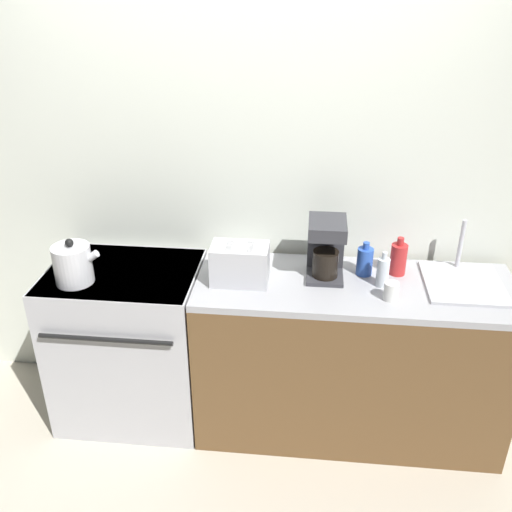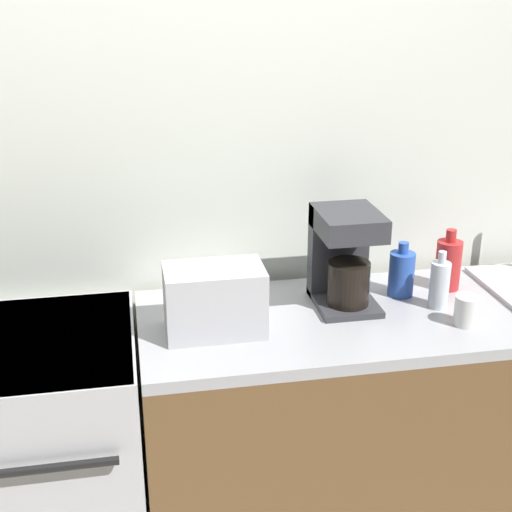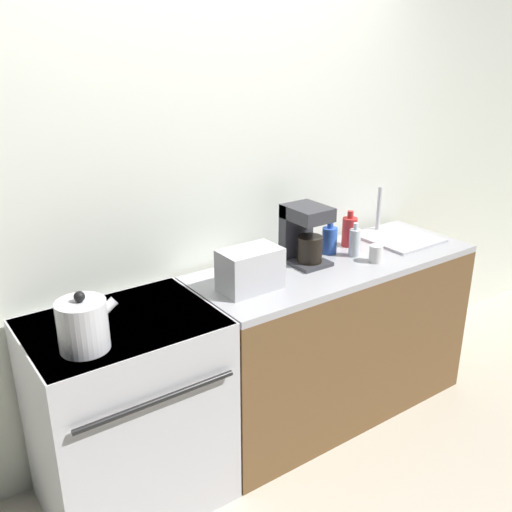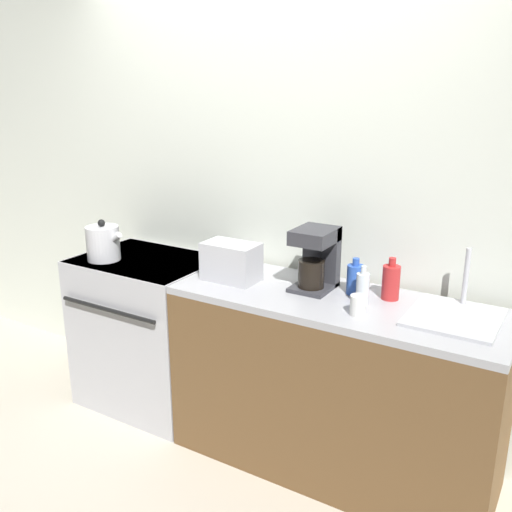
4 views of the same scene
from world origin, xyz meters
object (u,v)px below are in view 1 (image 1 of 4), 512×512
Objects in this scene: bottle_clear at (383,272)px; cup_white at (391,291)px; kettle at (73,264)px; coffee_maker at (326,245)px; stove at (130,342)px; toaster at (240,264)px; bottle_red at (398,259)px; bottle_blue at (365,261)px.

bottle_clear reaches higher than cup_white.
coffee_maker is at bearing 9.73° from kettle.
toaster reaches higher than stove.
stove is 4.50× the size of bottle_red.
cup_white is at bearing -65.33° from bottle_blue.
kettle reaches higher than cup_white.
coffee_maker reaches higher than stove.
cup_white is (-0.06, -0.26, -0.04)m from bottle_red.
bottle_blue is (1.46, 0.23, -0.03)m from kettle.
bottle_blue is (-0.17, -0.02, -0.01)m from bottle_red.
stove is at bearing -175.43° from coffee_maker.
toaster is at bearing -167.12° from bottle_blue.
toaster is 0.82m from bottle_red.
bottle_red is (0.09, 0.13, 0.01)m from bottle_clear.
bottle_red is (0.80, 0.17, -0.01)m from toaster.
kettle reaches higher than stove.
kettle is 1.57m from cup_white.
stove is 5.10× the size of bottle_blue.
stove is 1.47m from cup_white.
bottle_red is 1.13× the size of bottle_blue.
bottle_red reaches higher than stove.
kettle is at bearing -170.27° from coffee_maker.
coffee_maker is 0.31m from bottle_clear.
kettle reaches higher than toaster.
stove is at bearing -174.96° from bottle_red.
toaster is 0.45m from coffee_maker.
bottle_red is at bearing 11.78° from toaster.
bottle_blue reaches higher than cup_white.
kettle reaches higher than bottle_clear.
bottle_red is (1.43, 0.13, 0.54)m from stove.
toaster is at bearing -163.64° from coffee_maker.
cup_white is at bearing -35.42° from coffee_maker.
bottle_clear is at bearing 2.58° from toaster.
coffee_maker is at bearing -173.64° from bottle_red.
stove is 1.23m from coffee_maker.
toaster is (0.83, 0.09, -0.00)m from kettle.
coffee_maker is (1.06, 0.08, 0.62)m from stove.
bottle_clear reaches higher than stove.
cup_white is (1.57, -0.01, -0.06)m from kettle.
kettle reaches higher than bottle_red.
kettle is at bearing 179.71° from cup_white.
bottle_clear is at bearing -54.08° from bottle_blue.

